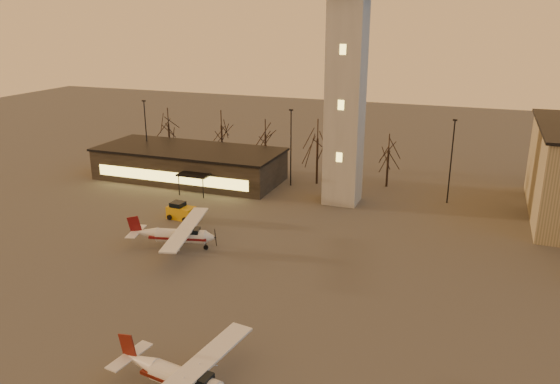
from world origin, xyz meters
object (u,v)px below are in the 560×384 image
control_tower (347,64)px  cessna_rear (183,238)px  service_cart (181,212)px  terminal (190,164)px  cessna_front (187,384)px

control_tower → cessna_rear: (-10.88, -19.07, -15.24)m
control_tower → service_cart: (-15.25, -11.99, -15.60)m
terminal → cessna_front: (22.49, -40.04, -1.12)m
cessna_rear → cessna_front: bearing=-72.8°
cessna_front → cessna_rear: bearing=128.9°
cessna_rear → service_cart: cessna_rear is taller
terminal → cessna_rear: (11.11, -21.05, -1.07)m
control_tower → terminal: control_tower is taller
control_tower → cessna_front: bearing=-89.3°
control_tower → terminal: bearing=174.9°
cessna_rear → control_tower: bearing=46.5°
control_tower → terminal: 26.24m
cessna_front → cessna_rear: cessna_rear is taller
control_tower → cessna_front: size_ratio=2.94×
terminal → service_cart: bearing=-64.3°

